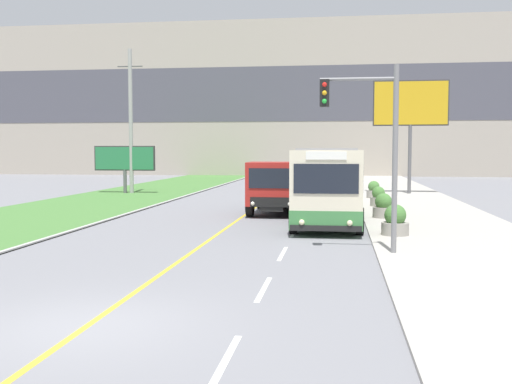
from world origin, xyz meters
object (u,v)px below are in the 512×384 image
Objects in this scene: planter_round_second at (383,207)px; planter_round_far at (374,190)px; traffic_light_mast at (372,134)px; billboard_small at (125,160)px; city_bus at (329,184)px; car_distant at (334,179)px; planter_round_near at (395,222)px; dump_truck at (276,188)px; planter_round_third at (378,197)px; billboard_large at (411,107)px; utility_pole_far at (131,121)px.

planter_round_second is 1.03× the size of planter_round_far.
billboard_small is at bearing 124.98° from traffic_light_mast.
car_distant is (0.08, 22.02, -0.92)m from city_bus.
planter_round_near is at bearing -90.67° from planter_round_far.
billboard_small is (-14.62, -7.99, 1.71)m from car_distant.
planter_round_third is at bearing 38.56° from dump_truck.
dump_truck is 8.51m from planter_round_near.
billboard_small is (-19.81, -1.55, -3.58)m from billboard_large.
city_bus is 2.11× the size of traffic_light_mast.
traffic_light_mast is 9.72m from planter_round_second.
billboard_large is at bearing 4.47° from billboard_small.
utility_pole_far is (-14.13, -8.00, 4.42)m from car_distant.
planter_round_near reaches higher than planter_round_third.
traffic_light_mast is (15.43, -22.75, -1.55)m from utility_pole_far.
dump_truck is at bearing -45.36° from billboard_small.
planter_round_third is (0.14, 5.47, -0.02)m from planter_round_second.
utility_pole_far is (-14.05, 14.03, 3.50)m from city_bus.
billboard_small reaches higher than planter_round_near.
billboard_large is at bearing 60.36° from dump_truck.
planter_round_far is at bearing 89.33° from planter_round_near.
city_bus is 3.17m from dump_truck.
planter_round_near is (16.49, -19.04, -4.55)m from utility_pole_far.
dump_truck reaches higher than car_distant.
city_bus is at bearing -108.69° from billboard_large.
dump_truck reaches higher than planter_round_far.
city_bus reaches higher than dump_truck.
utility_pole_far is 19.03m from planter_round_third.
utility_pole_far reaches higher than planter_round_near.
planter_round_third is (16.61, -8.10, -4.56)m from utility_pole_far.
planter_round_near is at bearing -89.87° from planter_round_second.
traffic_light_mast is 5.22× the size of planter_round_far.
planter_round_near is at bearing -48.28° from billboard_small.
city_bus is 11.14× the size of planter_round_third.
car_distant is at bearing 128.88° from billboard_large.
utility_pole_far is at bearing -0.96° from billboard_small.
city_bus is 2.73× the size of car_distant.
billboard_small reaches higher than planter_round_second.
planter_round_second is 5.47m from planter_round_third.
planter_round_second is 1.04× the size of planter_round_third.
billboard_small reaches higher than dump_truck.
billboard_large is at bearing 57.72° from planter_round_far.
planter_round_third is at bearing -25.98° from utility_pole_far.
dump_truck is at bearing 110.27° from traffic_light_mast.
planter_round_far is (0.20, 10.94, -0.01)m from planter_round_second.
billboard_small is at bearing 141.34° from planter_round_second.
utility_pole_far reaches higher than billboard_large.
city_bus is at bearing 99.02° from traffic_light_mast.
car_distant is (2.61, 20.15, -0.56)m from dump_truck.
dump_truck reaches higher than planter_round_near.
planter_round_near is (16.98, -19.04, -1.84)m from billboard_small.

